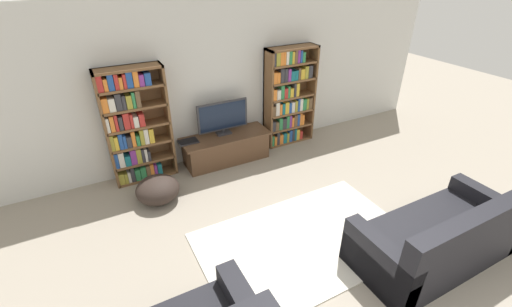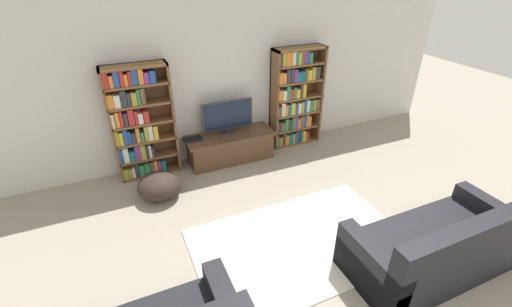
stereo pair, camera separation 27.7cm
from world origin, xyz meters
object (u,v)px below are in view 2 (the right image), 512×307
Objects in this scene: bookshelf_left at (138,123)px; beanbag_ottoman at (159,186)px; tv_stand at (230,147)px; laptop at (192,139)px; bookshelf_right at (294,98)px; television at (228,116)px; couch_right_sofa at (437,248)px.

bookshelf_left is 1.01m from beanbag_ottoman.
tv_stand is at bearing -5.91° from bookshelf_left.
bookshelf_right is at bearing 2.51° from laptop.
tv_stand is 4.77× the size of laptop.
television is (1.38, -0.07, -0.11)m from bookshelf_left.
bookshelf_left reaches higher than television.
tv_stand is 0.54m from television.
beanbag_ottoman is at bearing -153.35° from television.
bookshelf_left reaches higher than beanbag_ottoman.
laptop is at bearing -177.49° from bookshelf_right.
bookshelf_right reaches higher than couch_right_sofa.
bookshelf_left is at bearing 174.09° from tv_stand.
laptop is (0.76, -0.09, -0.40)m from bookshelf_left.
couch_right_sofa is (1.23, -3.22, -0.48)m from television.
laptop is (-0.62, 0.06, 0.25)m from tv_stand.
couch_right_sofa is 3.61m from beanbag_ottoman.
tv_stand is 3.38m from couch_right_sofa.
bookshelf_left is at bearing 96.50° from beanbag_ottoman.
bookshelf_right is 1.28m from television.
bookshelf_right is at bearing 89.17° from couch_right_sofa.
tv_stand is at bearing -173.71° from bookshelf_right.
beanbag_ottoman is (-0.68, -0.63, -0.30)m from laptop.
beanbag_ottoman is at bearing -156.11° from tv_stand.
tv_stand is at bearing -5.30° from laptop.
bookshelf_right reaches higher than tv_stand.
bookshelf_right is 2.88× the size of beanbag_ottoman.
bookshelf_left is 2.88× the size of beanbag_ottoman.
television is at bearing 110.92° from couch_right_sofa.
bookshelf_left is 1.53m from tv_stand.
couch_right_sofa is (2.62, -3.29, -0.59)m from bookshelf_left.
tv_stand is 0.67m from laptop.
bookshelf_left is at bearing 179.95° from bookshelf_right.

